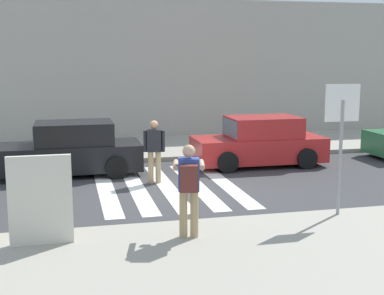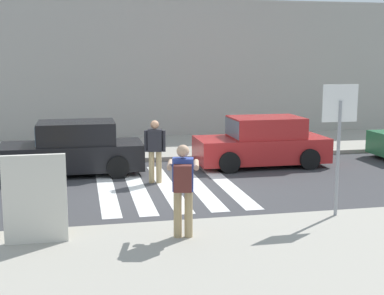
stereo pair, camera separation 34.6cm
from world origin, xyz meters
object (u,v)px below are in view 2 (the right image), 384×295
Objects in this scene: parked_car_black at (73,150)px; advertising_board at (35,199)px; pedestrian_crossing at (155,148)px; parked_car_red at (262,143)px; photographer_with_backpack at (183,183)px; stop_sign at (339,121)px.

advertising_board reaches higher than parked_car_black.
pedestrian_crossing is 0.42× the size of parked_car_red.
photographer_with_backpack is 1.08× the size of advertising_board.
pedestrian_crossing is (0.18, 4.92, -0.19)m from photographer_with_backpack.
parked_car_black is (-2.01, 6.55, -0.44)m from photographer_with_backpack.
pedestrian_crossing is at bearing 59.08° from advertising_board.
stop_sign is at bearing -94.13° from parked_car_red.
pedestrian_crossing reaches higher than parked_car_red.
parked_car_red is (5.82, 0.00, 0.00)m from parked_car_black.
advertising_board reaches higher than parked_car_red.
parked_car_red is (0.42, 5.84, -1.41)m from stop_sign.
advertising_board is at bearing 174.06° from photographer_with_backpack.
parked_car_red is (3.81, 6.55, -0.44)m from photographer_with_backpack.
parked_car_red is 8.98m from advertising_board.
photographer_with_backpack reaches higher than parked_car_red.
parked_car_red is at bearing 44.37° from advertising_board.
advertising_board is at bearing -175.75° from stop_sign.
photographer_with_backpack is 0.42× the size of parked_car_black.
advertising_board is (-0.60, -6.28, 0.21)m from parked_car_black.
parked_car_black and parked_car_red have the same top height.
photographer_with_backpack reaches higher than advertising_board.
pedestrian_crossing is (-3.21, 4.21, -1.16)m from stop_sign.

